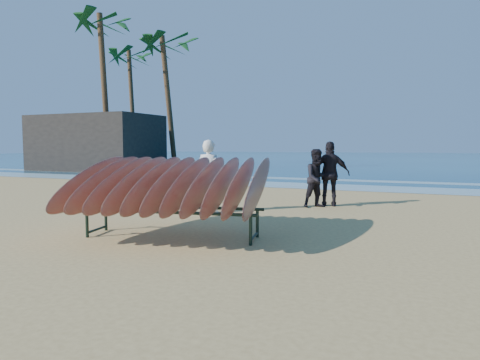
{
  "coord_description": "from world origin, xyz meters",
  "views": [
    {
      "loc": [
        3.41,
        -6.92,
        1.62
      ],
      "look_at": [
        0.0,
        0.8,
        0.95
      ],
      "focal_mm": 32.0,
      "sensor_mm": 36.0,
      "label": 1
    }
  ],
  "objects": [
    {
      "name": "surfboard_rack",
      "position": [
        -0.73,
        -0.54,
        0.95
      ],
      "size": [
        3.68,
        3.41,
        1.59
      ],
      "rotation": [
        0.0,
        0.0,
        0.21
      ],
      "color": "black",
      "rests_on": "ground"
    },
    {
      "name": "foam_far",
      "position": [
        0.0,
        13.5,
        0.01
      ],
      "size": [
        160.0,
        160.0,
        0.0
      ],
      "primitive_type": "plane",
      "color": "white",
      "rests_on": "ground"
    },
    {
      "name": "ocean",
      "position": [
        0.0,
        55.0,
        0.01
      ],
      "size": [
        160.0,
        160.0,
        0.0
      ],
      "primitive_type": "plane",
      "color": "navy",
      "rests_on": "ground"
    },
    {
      "name": "building",
      "position": [
        -16.85,
        15.23,
        1.81
      ],
      "size": [
        8.15,
        4.53,
        3.62
      ],
      "primitive_type": "cube",
      "color": "#2D2823",
      "rests_on": "ground"
    },
    {
      "name": "ground",
      "position": [
        0.0,
        0.0,
        0.0
      ],
      "size": [
        120.0,
        120.0,
        0.0
      ],
      "primitive_type": "plane",
      "color": "tan",
      "rests_on": "ground"
    },
    {
      "name": "person_white",
      "position": [
        -1.49,
        2.29,
        0.89
      ],
      "size": [
        0.66,
        0.45,
        1.78
      ],
      "primitive_type": "imported",
      "rotation": [
        0.0,
        0.0,
        3.18
      ],
      "color": "white",
      "rests_on": "ground"
    },
    {
      "name": "palm_mid",
      "position": [
        -13.3,
        18.59,
        8.38
      ],
      "size": [
        5.2,
        5.2,
        9.26
      ],
      "color": "brown",
      "rests_on": "ground"
    },
    {
      "name": "foam_near",
      "position": [
        0.0,
        10.0,
        0.01
      ],
      "size": [
        160.0,
        160.0,
        0.0
      ],
      "primitive_type": "plane",
      "color": "white",
      "rests_on": "ground"
    },
    {
      "name": "person_dark_b",
      "position": [
        0.99,
        4.57,
        0.87
      ],
      "size": [
        1.09,
        0.64,
        1.75
      ],
      "primitive_type": "imported",
      "rotation": [
        0.0,
        0.0,
        3.36
      ],
      "color": "black",
      "rests_on": "ground"
    },
    {
      "name": "person_dark_a",
      "position": [
        0.74,
        4.19,
        0.77
      ],
      "size": [
        0.95,
        0.93,
        1.54
      ],
      "primitive_type": "imported",
      "rotation": [
        0.0,
        0.0,
        0.71
      ],
      "color": "black",
      "rests_on": "ground"
    },
    {
      "name": "palm_left",
      "position": [
        -15.82,
        15.02,
        9.19
      ],
      "size": [
        5.2,
        5.2,
        10.11
      ],
      "color": "brown",
      "rests_on": "ground"
    },
    {
      "name": "palm_right",
      "position": [
        -20.06,
        23.25,
        8.98
      ],
      "size": [
        5.2,
        5.2,
        9.9
      ],
      "color": "brown",
      "rests_on": "ground"
    }
  ]
}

